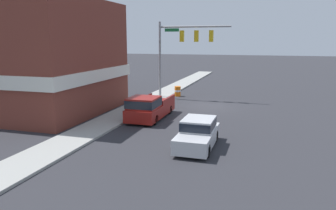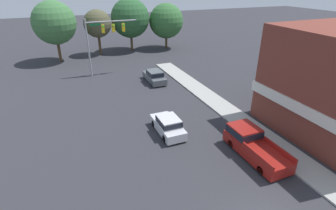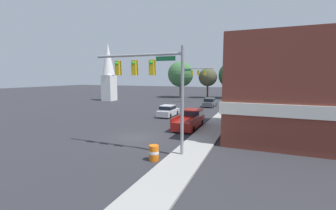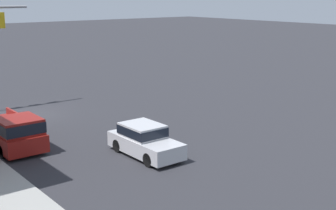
{
  "view_description": "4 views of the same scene",
  "coord_description": "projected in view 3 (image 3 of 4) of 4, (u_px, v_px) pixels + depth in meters",
  "views": [
    {
      "loc": [
        -4.76,
        27.63,
        5.69
      ],
      "look_at": [
        1.16,
        8.08,
        1.61
      ],
      "focal_mm": 35.0,
      "sensor_mm": 36.0,
      "label": 1
    },
    {
      "loc": [
        -8.82,
        -6.85,
        11.96
      ],
      "look_at": [
        -0.88,
        12.25,
        2.03
      ],
      "focal_mm": 28.0,
      "sensor_mm": 36.0,
      "label": 2
    },
    {
      "loc": [
        10.03,
        -16.94,
        5.4
      ],
      "look_at": [
        -0.46,
        8.69,
        1.89
      ],
      "focal_mm": 24.0,
      "sensor_mm": 36.0,
      "label": 3
    },
    {
      "loc": [
        11.21,
        28.81,
        7.71
      ],
      "look_at": [
        -1.08,
        13.26,
        3.01
      ],
      "focal_mm": 50.0,
      "sensor_mm": 36.0,
      "label": 4
    }
  ],
  "objects": [
    {
      "name": "corner_brick_building",
      "position": [
        315.0,
        91.0,
        19.26
      ],
      "size": [
        14.29,
        11.26,
        8.67
      ],
      "color": "brown",
      "rests_on": "ground"
    },
    {
      "name": "sidewalk_curb",
      "position": [
        198.0,
        144.0,
        17.85
      ],
      "size": [
        2.4,
        60.0,
        0.14
      ],
      "color": "#9E9E99",
      "rests_on": "ground"
    },
    {
      "name": "near_signal_assembly",
      "position": [
        151.0,
        76.0,
        15.51
      ],
      "size": [
        6.88,
        0.49,
        7.39
      ],
      "color": "gray",
      "rests_on": "ground"
    },
    {
      "name": "church_steeple",
      "position": [
        109.0,
        71.0,
        50.18
      ],
      "size": [
        2.8,
        2.8,
        12.71
      ],
      "color": "white",
      "rests_on": "ground"
    },
    {
      "name": "backdrop_tree_left_far",
      "position": [
        181.0,
        74.0,
        57.47
      ],
      "size": [
        6.52,
        6.52,
        9.29
      ],
      "color": "#4C3823",
      "rests_on": "ground"
    },
    {
      "name": "car_lead",
      "position": [
        168.0,
        111.0,
        30.53
      ],
      "size": [
        1.75,
        4.23,
        1.55
      ],
      "color": "black",
      "rests_on": "ground"
    },
    {
      "name": "far_signal_assembly",
      "position": [
        192.0,
        76.0,
        46.78
      ],
      "size": [
        6.7,
        0.49,
        7.56
      ],
      "color": "gray",
      "rests_on": "ground"
    },
    {
      "name": "car_oncoming",
      "position": [
        210.0,
        102.0,
        40.49
      ],
      "size": [
        1.79,
        4.53,
        1.58
      ],
      "rotation": [
        0.0,
        0.0,
        3.14
      ],
      "color": "black",
      "rests_on": "ground"
    },
    {
      "name": "backdrop_tree_right_mid",
      "position": [
        261.0,
        78.0,
        52.02
      ],
      "size": [
        6.29,
        6.29,
        8.2
      ],
      "color": "#4C3823",
      "rests_on": "ground"
    },
    {
      "name": "backdrop_tree_left_mid",
      "position": [
        208.0,
        77.0,
        56.75
      ],
      "size": [
        4.62,
        4.62,
        7.59
      ],
      "color": "#4C3823",
      "rests_on": "ground"
    },
    {
      "name": "pickup_truck_parked",
      "position": [
        190.0,
        119.0,
        24.06
      ],
      "size": [
        2.05,
        5.54,
        1.8
      ],
      "color": "black",
      "rests_on": "ground"
    },
    {
      "name": "construction_barrel",
      "position": [
        154.0,
        153.0,
        14.46
      ],
      "size": [
        0.65,
        0.65,
        1.01
      ],
      "color": "orange",
      "rests_on": "ground"
    },
    {
      "name": "ground_plane",
      "position": [
        136.0,
        138.0,
        20.0
      ],
      "size": [
        200.0,
        200.0,
        0.0
      ],
      "primitive_type": "plane",
      "color": "#2D2D33"
    },
    {
      "name": "backdrop_tree_center",
      "position": [
        233.0,
        75.0,
        55.27
      ],
      "size": [
        6.82,
        6.82,
        9.18
      ],
      "color": "#4C3823",
      "rests_on": "ground"
    }
  ]
}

